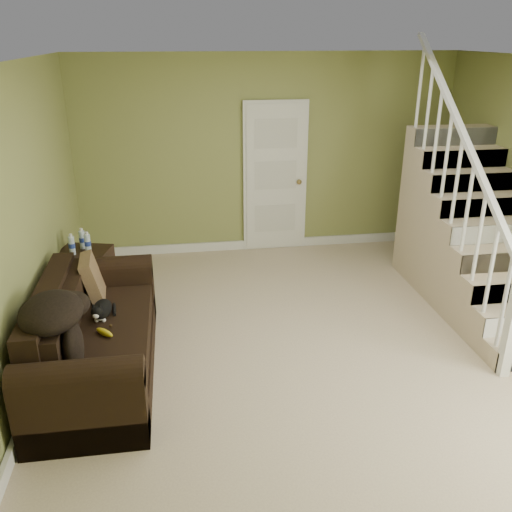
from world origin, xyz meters
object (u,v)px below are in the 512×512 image
object	(u,v)px
side_table	(85,278)
cat	(102,310)
sofa	(92,341)
banana	(104,332)

from	to	relation	value
side_table	cat	distance (m)	1.28
side_table	cat	world-z (taller)	side_table
sofa	banana	world-z (taller)	sofa
sofa	cat	world-z (taller)	sofa
side_table	cat	size ratio (longest dim) A/B	1.98
cat	side_table	bearing A→B (deg)	113.87
cat	banana	xyz separation A→B (m)	(0.05, -0.31, -0.05)
side_table	cat	bearing A→B (deg)	-74.77
sofa	cat	bearing A→B (deg)	61.35
sofa	banana	bearing A→B (deg)	-48.39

